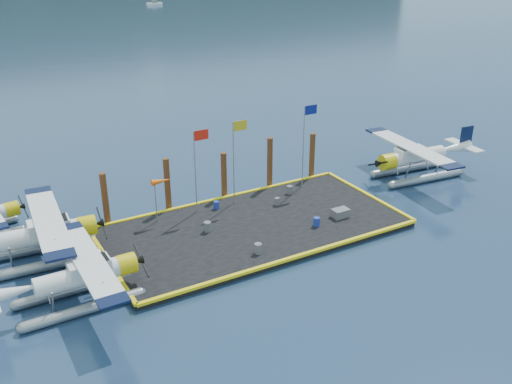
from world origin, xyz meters
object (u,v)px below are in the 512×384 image
piling_0 (105,201)px  piling_4 (312,157)px  crate (340,213)px  flagpole_blue (306,134)px  windsock (161,182)px  piling_1 (168,186)px  seaplane_b (43,237)px  flagpole_red (197,159)px  seaplane_a (83,279)px  drum_4 (290,190)px  piling_3 (270,164)px  drum_0 (207,227)px  drum_3 (258,248)px  seaplane_d (414,159)px  flagpole_yellow (236,150)px  piling_2 (224,177)px  drum_2 (277,201)px  drum_5 (216,205)px  drum_1 (317,222)px

piling_0 → piling_4: size_ratio=1.00×
crate → piling_4: size_ratio=0.29×
flagpole_blue → windsock: size_ratio=2.08×
piling_1 → seaplane_b: bearing=-164.4°
seaplane_b → flagpole_red: bearing=98.7°
seaplane_a → drum_4: bearing=108.7°
seaplane_b → piling_3: size_ratio=2.44×
drum_0 → piling_3: piling_3 is taller
drum_3 → piling_0: bearing=127.8°
drum_4 → flagpole_red: 8.16m
crate → flagpole_red: flagpole_red is taller
seaplane_b → crate: 19.61m
seaplane_d → drum_0: bearing=98.2°
seaplane_a → windsock: (7.08, 6.56, 1.74)m
seaplane_d → crate: (-10.17, -3.52, -0.95)m
windsock → piling_4: piling_4 is taller
flagpole_yellow → piling_2: flagpole_yellow is taller
seaplane_d → drum_3: (-17.70, -5.05, -0.91)m
seaplane_a → seaplane_d: bearing=98.3°
drum_0 → seaplane_d: bearing=2.7°
piling_2 → piling_4: bearing=0.0°
drum_0 → flagpole_blue: (9.82, 3.08, 3.94)m
drum_2 → flagpole_yellow: size_ratio=0.09×
seaplane_a → drum_4: 18.10m
piling_2 → piling_3: piling_3 is taller
piling_4 → drum_0: bearing=-158.1°
windsock → piling_2: piling_2 is taller
seaplane_a → drum_2: bearing=106.6°
seaplane_d → drum_2: 13.02m
windsock → piling_1: piling_1 is taller
flagpole_red → piling_4: bearing=8.4°
piling_0 → flagpole_red: bearing=-14.5°
drum_3 → flagpole_yellow: bearing=72.1°
windsock → flagpole_red: bearing=0.0°
drum_5 → crate: (6.96, -5.49, 0.01)m
flagpole_yellow → piling_2: 3.07m
drum_1 → flagpole_blue: (3.06, 6.03, 3.97)m
seaplane_b → drum_0: seaplane_b is taller
crate → piling_1: 12.39m
flagpole_yellow → flagpole_blue: 6.00m
drum_4 → piling_4: piling_4 is taller
drum_2 → piling_4: piling_4 is taller
drum_0 → piling_3: 9.06m
piling_0 → piling_2: 9.00m
seaplane_a → drum_0: (8.98, 3.48, -0.75)m
drum_5 → flagpole_red: flagpole_red is taller
drum_0 → piling_0: piling_0 is taller
piling_4 → seaplane_d: bearing=-26.6°
flagpole_red → piling_2: flagpole_red is taller
drum_1 → windsock: (-8.66, 6.03, 2.51)m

